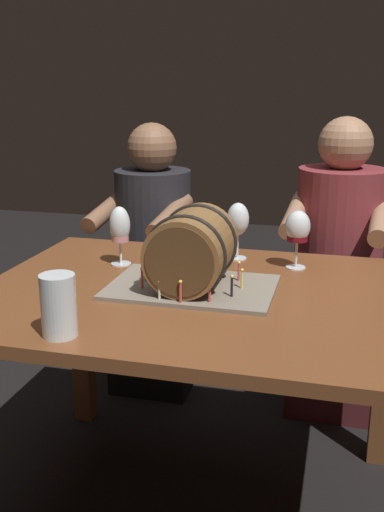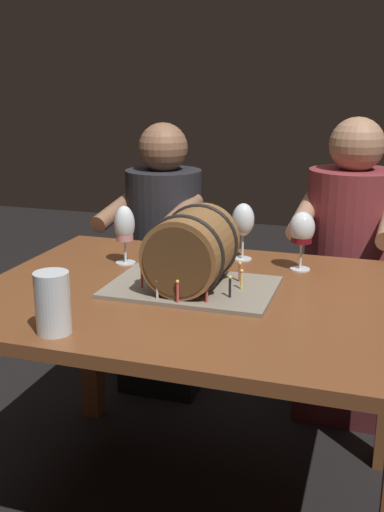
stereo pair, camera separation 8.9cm
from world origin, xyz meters
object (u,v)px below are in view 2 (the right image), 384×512
object	(u,v)px
wine_glass_amber	(198,222)
person_seated_left	(164,272)
dining_table	(197,326)
barrel_cake	(192,253)
wine_glass_empty	(243,221)
wine_glass_red	(302,230)
beer_pint	(53,305)
person_seated_right	(346,283)
wine_glass_rose	(124,227)

from	to	relation	value
wine_glass_amber	person_seated_left	distance (m)	0.60
dining_table	barrel_cake	size ratio (longest dim) A/B	2.65
barrel_cake	wine_glass_empty	distance (m)	0.35
dining_table	wine_glass_amber	bearing A→B (deg)	106.72
wine_glass_red	beer_pint	xyz separation A→B (m)	(-0.49, -0.68, -0.06)
beer_pint	person_seated_right	xyz separation A→B (m)	(0.62, 1.15, -0.26)
dining_table	person_seated_left	xyz separation A→B (m)	(-0.38, 0.76, -0.10)
dining_table	beer_pint	size ratio (longest dim) A/B	8.34
wine_glass_amber	wine_glass_empty	distance (m)	0.16
person_seated_right	dining_table	bearing A→B (deg)	-116.67
wine_glass_rose	person_seated_left	distance (m)	0.67
dining_table	barrel_cake	bearing A→B (deg)	152.53
dining_table	barrel_cake	distance (m)	0.22
wine_glass_amber	beer_pint	size ratio (longest dim) A/B	1.17
dining_table	wine_glass_empty	bearing A→B (deg)	81.42
dining_table	person_seated_right	distance (m)	0.85
wine_glass_red	person_seated_left	xyz separation A→B (m)	(-0.64, 0.47, -0.34)
dining_table	person_seated_left	size ratio (longest dim) A/B	1.08
beer_pint	wine_glass_amber	bearing A→B (deg)	79.88
beer_pint	person_seated_right	bearing A→B (deg)	61.71
wine_glass_amber	beer_pint	xyz separation A→B (m)	(-0.13, -0.74, -0.05)
person_seated_right	wine_glass_red	bearing A→B (deg)	-105.14
wine_glass_amber	person_seated_right	xyz separation A→B (m)	(0.49, 0.41, -0.30)
wine_glass_empty	person_seated_right	size ratio (longest dim) A/B	0.16
beer_pint	person_seated_left	xyz separation A→B (m)	(-0.15, 1.15, -0.28)
beer_pint	person_seated_right	world-z (taller)	person_seated_right
wine_glass_amber	person_seated_right	world-z (taller)	person_seated_right
dining_table	wine_glass_rose	world-z (taller)	wine_glass_rose
barrel_cake	person_seated_right	distance (m)	0.90
dining_table	wine_glass_empty	world-z (taller)	wine_glass_empty
person_seated_left	person_seated_right	distance (m)	0.76
wine_glass_rose	wine_glass_empty	size ratio (longest dim) A/B	1.01
wine_glass_empty	person_seated_left	distance (m)	0.69
wine_glass_rose	beer_pint	xyz separation A→B (m)	(0.07, -0.58, -0.05)
dining_table	wine_glass_red	world-z (taller)	wine_glass_red
wine_glass_rose	wine_glass_red	size ratio (longest dim) A/B	1.02
beer_pint	person_seated_left	bearing A→B (deg)	97.26
wine_glass_rose	beer_pint	size ratio (longest dim) A/B	1.28
beer_pint	wine_glass_empty	bearing A→B (deg)	68.61
dining_table	person_seated_left	world-z (taller)	person_seated_left
person_seated_left	barrel_cake	bearing A→B (deg)	-64.07
dining_table	wine_glass_red	size ratio (longest dim) A/B	6.65
wine_glass_red	wine_glass_empty	distance (m)	0.21
dining_table	person_seated_left	bearing A→B (deg)	116.72
wine_glass_amber	wine_glass_empty	size ratio (longest dim) A/B	0.92
wine_glass_amber	person_seated_right	bearing A→B (deg)	40.21
barrel_cake	wine_glass_red	distance (m)	0.39
beer_pint	dining_table	bearing A→B (deg)	58.67
wine_glass_rose	wine_glass_amber	distance (m)	0.26
person_seated_left	wine_glass_red	bearing A→B (deg)	-36.24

